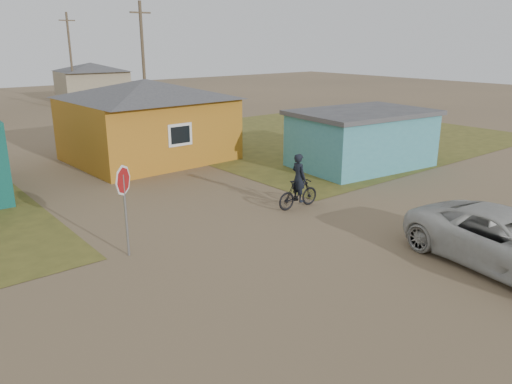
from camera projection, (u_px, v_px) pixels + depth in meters
ground at (318, 269)px, 12.90m from camera, size 120.00×120.00×0.00m
grass_ne at (325, 135)px, 30.99m from camera, size 20.00×18.00×0.00m
house_yellow at (148, 119)px, 24.21m from camera, size 7.72×6.76×3.90m
shed_turquoise at (361, 138)px, 23.07m from camera, size 6.71×4.93×2.60m
house_beige_east at (92, 81)px, 48.08m from camera, size 6.95×6.05×3.60m
utility_pole_near at (144, 65)px, 31.94m from camera, size 1.40×0.20×8.00m
utility_pole_far at (71, 58)px, 44.42m from camera, size 1.40×0.20×8.00m
stop_sign at (124, 190)px, 13.17m from camera, size 0.81×0.29×2.56m
cyclist at (298, 188)px, 17.40m from camera, size 1.75×0.64×1.95m
vehicle at (509, 242)px, 12.73m from camera, size 3.19×5.63×1.48m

